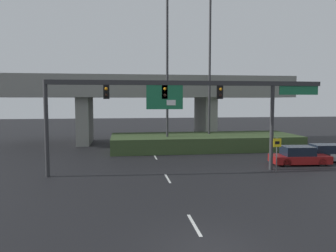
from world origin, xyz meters
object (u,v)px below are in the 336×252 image
(speed_limit_sign, at_px, (277,150))
(signal_gantry, at_px, (183,97))
(highway_light_pole_far, at_px, (167,63))
(highway_light_pole_near, at_px, (210,60))
(parked_sedan_mid_right, at_px, (328,153))
(parked_sedan_near_right, at_px, (299,156))

(speed_limit_sign, bearing_deg, signal_gantry, 172.92)
(highway_light_pole_far, bearing_deg, signal_gantry, -91.44)
(speed_limit_sign, bearing_deg, highway_light_pole_far, 121.51)
(highway_light_pole_near, relative_size, parked_sedan_mid_right, 3.73)
(speed_limit_sign, height_order, highway_light_pole_far, highway_light_pole_far)
(highway_light_pole_near, bearing_deg, parked_sedan_mid_right, -48.59)
(highway_light_pole_far, bearing_deg, parked_sedan_mid_right, -28.68)
(highway_light_pole_near, height_order, parked_sedan_mid_right, highway_light_pole_near)
(speed_limit_sign, bearing_deg, parked_sedan_near_right, 37.67)
(parked_sedan_mid_right, bearing_deg, signal_gantry, -163.09)
(highway_light_pole_near, distance_m, parked_sedan_mid_right, 14.82)
(highway_light_pole_far, relative_size, parked_sedan_near_right, 3.62)
(highway_light_pole_far, height_order, parked_sedan_mid_right, highway_light_pole_far)
(highway_light_pole_far, bearing_deg, speed_limit_sign, -58.49)
(signal_gantry, height_order, highway_light_pole_near, highway_light_pole_near)
(parked_sedan_near_right, bearing_deg, signal_gantry, -166.65)
(highway_light_pole_near, distance_m, parked_sedan_near_right, 14.11)
(speed_limit_sign, xyz_separation_m, parked_sedan_near_right, (3.05, 2.36, -0.94))
(signal_gantry, bearing_deg, highway_light_pole_far, 88.56)
(parked_sedan_mid_right, bearing_deg, highway_light_pole_far, 156.70)
(signal_gantry, relative_size, speed_limit_sign, 7.89)
(highway_light_pole_near, relative_size, parked_sedan_near_right, 3.88)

